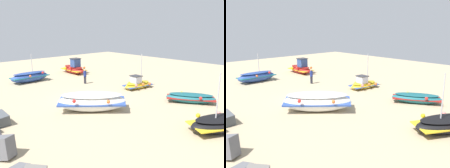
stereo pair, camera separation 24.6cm
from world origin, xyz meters
TOP-DOWN VIEW (x-y plane):
  - ground_plane at (0.00, 0.00)m, footprint 55.57×55.57m
  - fishing_boat_0 at (-2.56, 1.36)m, footprint 4.97×5.28m
  - fishing_boat_1 at (9.95, 0.51)m, footprint 2.04×4.46m
  - fishing_boat_2 at (-11.02, -2.25)m, footprint 3.54×4.73m
  - fishing_boat_3 at (-6.72, -5.98)m, footprint 4.14×3.33m
  - fishing_boat_4 at (10.83, -6.18)m, footprint 4.33×2.22m
  - fishing_boat_5 at (-0.45, -6.38)m, footprint 1.94×3.47m
  - person_walking at (4.91, -3.61)m, footprint 0.32×0.32m

SIDE VIEW (x-z plane):
  - ground_plane at x=0.00m, z-range 0.00..0.00m
  - fishing_boat_3 at x=-6.72m, z-range 0.02..0.83m
  - fishing_boat_5 at x=-0.45m, z-range -1.35..2.25m
  - fishing_boat_2 at x=-11.02m, z-range -1.36..2.39m
  - fishing_boat_1 at x=9.95m, z-range -1.00..2.24m
  - fishing_boat_4 at x=10.83m, z-range -0.41..1.72m
  - fishing_boat_0 at x=-2.56m, z-range 0.01..1.49m
  - person_walking at x=4.91m, z-range 0.12..1.77m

